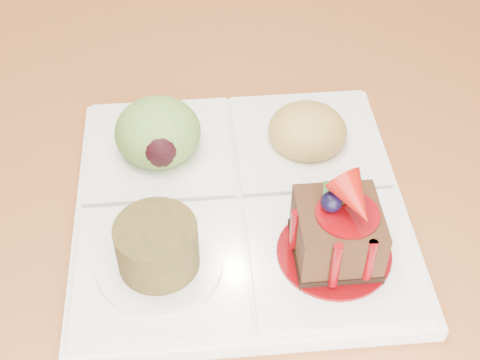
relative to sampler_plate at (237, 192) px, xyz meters
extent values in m
plane|color=#562E18|center=(-0.18, 0.75, -0.77)|extent=(6.00, 6.00, 0.00)
cylinder|color=black|center=(0.62, 0.78, -0.58)|extent=(0.03, 0.03, 0.38)
cylinder|color=black|center=(0.31, 0.83, -0.58)|extent=(0.03, 0.03, 0.38)
cylinder|color=black|center=(0.68, 1.09, -0.58)|extent=(0.03, 0.03, 0.38)
cylinder|color=black|center=(0.36, 1.14, -0.58)|extent=(0.03, 0.03, 0.38)
cube|color=silver|center=(0.00, 0.00, -0.01)|extent=(0.26, 0.26, 0.01)
cube|color=silver|center=(0.05, -0.07, 0.00)|extent=(0.12, 0.12, 0.01)
cube|color=silver|center=(-0.06, -0.06, 0.00)|extent=(0.12, 0.12, 0.01)
cube|color=silver|center=(-0.05, 0.06, 0.00)|extent=(0.12, 0.12, 0.01)
cube|color=silver|center=(0.07, 0.05, 0.00)|extent=(0.12, 0.12, 0.01)
cylinder|color=#640307|center=(0.05, -0.07, 0.00)|extent=(0.08, 0.08, 0.00)
cube|color=black|center=(0.05, -0.07, 0.00)|extent=(0.06, 0.06, 0.01)
cube|color=black|center=(0.05, -0.07, 0.02)|extent=(0.06, 0.06, 0.04)
cylinder|color=#640307|center=(0.05, -0.07, 0.04)|extent=(0.04, 0.04, 0.00)
sphere|color=black|center=(0.05, -0.06, 0.05)|extent=(0.01, 0.01, 0.01)
cone|color=maroon|center=(0.06, -0.07, 0.06)|extent=(0.04, 0.04, 0.04)
cube|color=#124611|center=(0.06, -0.06, 0.05)|extent=(0.01, 0.02, 0.01)
cube|color=#124611|center=(0.05, -0.05, 0.05)|extent=(0.01, 0.02, 0.01)
cylinder|color=#640307|center=(0.05, -0.09, 0.02)|extent=(0.01, 0.01, 0.04)
cylinder|color=#640307|center=(0.07, -0.09, 0.02)|extent=(0.01, 0.01, 0.04)
cylinder|color=#640307|center=(0.03, -0.06, 0.02)|extent=(0.01, 0.01, 0.03)
cylinder|color=silver|center=(-0.06, -0.06, 0.00)|extent=(0.08, 0.08, 0.00)
cylinder|color=#513617|center=(-0.06, -0.06, 0.02)|extent=(0.05, 0.05, 0.04)
cylinder|color=#42280E|center=(-0.06, -0.06, 0.03)|extent=(0.04, 0.04, 0.00)
ellipsoid|color=olive|center=(-0.05, 0.06, 0.01)|extent=(0.07, 0.07, 0.05)
ellipsoid|color=black|center=(-0.05, 0.04, 0.02)|extent=(0.03, 0.02, 0.03)
ellipsoid|color=#A87F3C|center=(0.07, 0.05, 0.01)|extent=(0.06, 0.06, 0.04)
cube|color=#E55410|center=(0.08, 0.05, 0.01)|extent=(0.02, 0.02, 0.01)
cube|color=#587D1B|center=(0.06, 0.06, 0.01)|extent=(0.02, 0.02, 0.01)
cube|color=#E55410|center=(0.06, 0.05, 0.01)|extent=(0.02, 0.02, 0.01)
cube|color=#587D1B|center=(0.07, 0.04, 0.01)|extent=(0.02, 0.02, 0.01)
camera|label=1|loc=(-0.06, -0.33, 0.36)|focal=50.00mm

